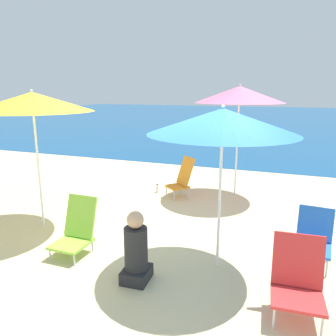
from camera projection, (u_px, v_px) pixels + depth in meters
ground_plane at (185, 253)px, 4.72m from camera, size 60.00×60.00×0.00m
sea_water at (277, 118)px, 27.80m from camera, size 60.00×40.00×0.01m
beach_umbrella_pink at (239, 95)px, 6.83m from camera, size 1.88×1.88×2.41m
beach_umbrella_yellow at (32, 102)px, 5.18m from camera, size 1.92×1.92×2.30m
beach_umbrella_blue at (223, 121)px, 3.92m from camera, size 1.84×1.84×2.12m
beach_chair_blue at (314, 237)px, 4.39m from camera, size 0.51×0.63×0.74m
beach_chair_red at (298, 278)px, 3.36m from camera, size 0.55×0.57×0.83m
beach_chair_orange at (182, 178)px, 7.12m from camera, size 0.66×0.67×0.88m
beach_chair_lime at (76, 229)px, 4.69m from camera, size 0.47×0.62×0.80m
person_seated_near at (136, 252)px, 3.96m from camera, size 0.34×0.39×0.90m
water_bottle at (157, 189)px, 7.49m from camera, size 0.08×0.08×0.20m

